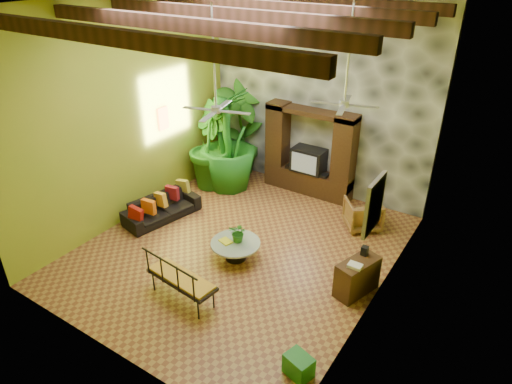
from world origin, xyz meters
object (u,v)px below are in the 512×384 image
Objects in this scene: tall_plant_a at (241,127)px; green_bin at (299,366)px; tall_plant_c at (228,140)px; iron_bench at (179,278)px; coffee_table at (236,248)px; sofa at (162,208)px; tall_plant_b at (209,144)px; ceiling_fan_back at (345,93)px; wicker_armchair at (363,214)px; entertainment_center at (309,158)px; ceiling_fan_front at (216,99)px; side_console at (357,277)px.

green_bin is (4.80, -5.41, -1.19)m from tall_plant_a.
tall_plant_a is 1.01× the size of tall_plant_c.
coffee_table is at bearing 93.00° from iron_bench.
iron_bench is (-0.09, -1.63, 0.29)m from coffee_table.
sofa is 0.79× the size of tall_plant_b.
ceiling_fan_back is 2.40× the size of wicker_armchair.
entertainment_center is 3.57m from coffee_table.
tall_plant_b is at bearing -36.56° from wicker_armchair.
green_bin is (1.05, -3.46, -3.22)m from ceiling_fan_back.
tall_plant_a is 4.33m from coffee_table.
ceiling_fan_front is 3.74m from tall_plant_c.
entertainment_center is 3.10× the size of wicker_armchair.
tall_plant_a is at bearing 119.32° from iron_bench.
tall_plant_a is (-3.75, 1.95, -2.03)m from ceiling_fan_back.
wicker_armchair is (4.19, 2.24, 0.08)m from sofa.
sofa reaches higher than coffee_table.
coffee_table is at bearing 143.01° from green_bin.
ceiling_fan_front is at bearing -138.37° from ceiling_fan_back.
sofa is 4.95m from side_console.
tall_plant_b reaches higher than iron_bench.
ceiling_fan_front and ceiling_fan_back have the same top height.
entertainment_center reaches higher than sofa.
ceiling_fan_back reaches higher than iron_bench.
ceiling_fan_back is at bearing 46.87° from coffee_table.
ceiling_fan_front is 3.79m from sofa.
tall_plant_a reaches higher than side_console.
coffee_table is at bearing -43.24° from tall_plant_b.
tall_plant_c is at bearing 121.29° from iron_bench.
tall_plant_c reaches higher than green_bin.
ceiling_fan_front is 2.41m from ceiling_fan_back.
green_bin is at bearing -33.14° from ceiling_fan_front.
tall_plant_b is 4.78m from iron_bench.
ceiling_fan_front is 1.00× the size of sofa.
wicker_armchair is 4.26m from tall_plant_a.
wicker_armchair is 0.75× the size of coffee_table.
tall_plant_c is 2.62× the size of coffee_table.
tall_plant_b is 5.53m from side_console.
ceiling_fan_front reaches higher than sofa.
wicker_armchair is 4.63m from iron_bench.
ceiling_fan_front is 0.79× the size of tall_plant_b.
tall_plant_b is 1.61× the size of iron_bench.
green_bin is at bearing -48.45° from tall_plant_a.
ceiling_fan_front is at bearing -47.65° from tall_plant_b.
tall_plant_a is 1.16m from tall_plant_b.
sofa is at bearing -126.27° from entertainment_center.
tall_plant_c is 3.48m from coffee_table.
ceiling_fan_back is 5.14m from sofa.
ceiling_fan_front is at bearing -56.63° from tall_plant_c.
wicker_armchair is at bearing 51.60° from ceiling_fan_front.
coffee_table is at bearing 16.86° from wicker_armchair.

